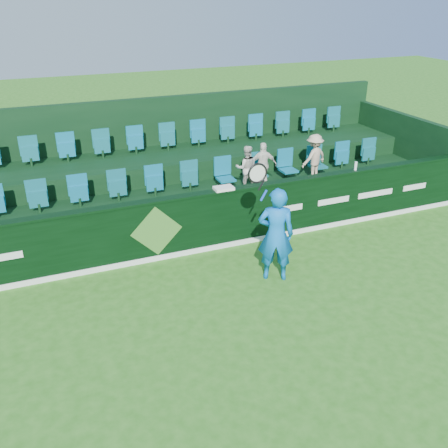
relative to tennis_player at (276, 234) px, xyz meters
name	(u,v)px	position (x,y,z in m)	size (l,w,h in m)	color
ground	(229,381)	(-1.96, -2.36, -0.97)	(60.00, 60.00, 0.00)	#286618
sponsor_hoarding	(155,230)	(-1.95, 1.64, -0.29)	(16.00, 0.25, 1.35)	black
stand_tier_front	(143,221)	(-1.96, 2.74, -0.57)	(16.00, 2.00, 0.80)	black
stand_tier_back	(125,184)	(-1.96, 4.64, -0.32)	(16.00, 1.80, 1.30)	black
stand_rear	(120,158)	(-1.96, 5.08, 0.25)	(16.00, 4.10, 2.60)	black
seat_row_front	(137,187)	(-1.96, 3.14, 0.13)	(13.50, 0.50, 0.60)	#0F6C8B
seat_row_back	(120,145)	(-1.96, 4.94, 0.63)	(13.50, 0.50, 0.60)	#0F6C8B
tennis_player	(276,234)	(0.00, 0.00, 0.00)	(1.15, 0.71, 2.56)	blue
spectator_left	(246,168)	(0.63, 2.76, 0.38)	(0.53, 0.41, 1.09)	beige
spectator_middle	(263,165)	(1.08, 2.76, 0.39)	(0.66, 0.27, 1.12)	white
spectator_right	(314,157)	(2.50, 2.76, 0.42)	(0.76, 0.44, 1.17)	tan
towel	(224,188)	(-0.41, 1.64, 0.41)	(0.41, 0.27, 0.06)	white
drinks_bottle	(356,166)	(2.95, 1.64, 0.48)	(0.06, 0.06, 0.20)	white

